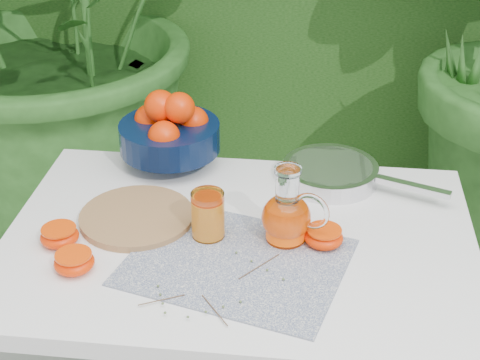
# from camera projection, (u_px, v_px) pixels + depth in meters

# --- Properties ---
(potted_plant_left) EXTENTS (2.47, 2.47, 1.76)m
(potted_plant_left) POSITION_uv_depth(u_px,v_px,m) (52.00, 0.00, 2.62)
(potted_plant_left) COLOR #27551D
(potted_plant_left) RESTS_ON ground
(white_table) EXTENTS (1.00, 0.70, 0.75)m
(white_table) POSITION_uv_depth(u_px,v_px,m) (239.00, 269.00, 1.60)
(white_table) COLOR white
(white_table) RESTS_ON ground
(placemat) EXTENTS (0.50, 0.43, 0.00)m
(placemat) POSITION_uv_depth(u_px,v_px,m) (236.00, 262.00, 1.48)
(placemat) COLOR #0D1D4E
(placemat) RESTS_ON white_table
(cutting_board) EXTENTS (0.28, 0.28, 0.02)m
(cutting_board) POSITION_uv_depth(u_px,v_px,m) (137.00, 217.00, 1.61)
(cutting_board) COLOR olive
(cutting_board) RESTS_ON white_table
(fruit_bowl) EXTENTS (0.25, 0.25, 0.20)m
(fruit_bowl) POSITION_uv_depth(u_px,v_px,m) (170.00, 130.00, 1.80)
(fruit_bowl) COLOR black
(fruit_bowl) RESTS_ON white_table
(juice_pitcher) EXTENTS (0.16, 0.13, 0.17)m
(juice_pitcher) POSITION_uv_depth(u_px,v_px,m) (287.00, 215.00, 1.52)
(juice_pitcher) COLOR white
(juice_pitcher) RESTS_ON white_table
(juice_tumbler) EXTENTS (0.07, 0.07, 0.10)m
(juice_tumbler) POSITION_uv_depth(u_px,v_px,m) (208.00, 216.00, 1.53)
(juice_tumbler) COLOR white
(juice_tumbler) RESTS_ON white_table
(saute_pan) EXTENTS (0.42, 0.30, 0.04)m
(saute_pan) POSITION_uv_depth(u_px,v_px,m) (332.00, 172.00, 1.75)
(saute_pan) COLOR silver
(saute_pan) RESTS_ON white_table
(orange_halves) EXTENTS (0.65, 0.25, 0.04)m
(orange_halves) POSITION_uv_depth(u_px,v_px,m) (154.00, 244.00, 1.50)
(orange_halves) COLOR #F22C02
(orange_halves) RESTS_ON white_table
(thyme_sprigs) EXTENTS (0.27, 0.23, 0.01)m
(thyme_sprigs) POSITION_uv_depth(u_px,v_px,m) (215.00, 290.00, 1.39)
(thyme_sprigs) COLOR brown
(thyme_sprigs) RESTS_ON white_table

